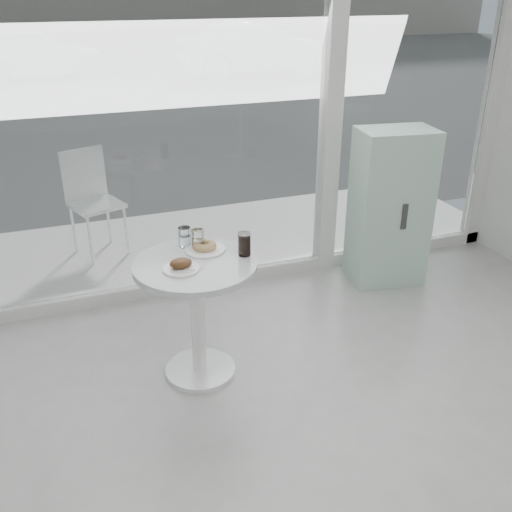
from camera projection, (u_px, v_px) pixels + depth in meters
name	position (u px, v px, depth m)	size (l,w,h in m)	color
storefront	(228.00, 64.00, 3.98)	(5.00, 0.14, 3.00)	silver
main_table	(197.00, 296.00, 3.37)	(0.72, 0.72, 0.77)	white
patio_deck	(198.00, 242.00, 5.36)	(5.60, 1.60, 0.05)	silver
street	(83.00, 73.00, 15.69)	(40.00, 24.00, 0.00)	#3E3E3E
mint_cabinet	(390.00, 208.00, 4.48)	(0.62, 0.46, 1.24)	#90B8A7
patio_chair	(92.00, 195.00, 4.91)	(0.50, 0.50, 0.91)	white
car_white	(27.00, 53.00, 14.42)	(1.51, 3.75, 1.28)	white
car_silver	(255.00, 49.00, 14.93)	(1.42, 4.06, 1.34)	#B4B6BD
plate_fritter	(182.00, 265.00, 3.18)	(0.21, 0.21, 0.07)	white
plate_donut	(205.00, 247.00, 3.41)	(0.24, 0.24, 0.06)	white
water_tumbler_a	(185.00, 238.00, 3.45)	(0.08, 0.08, 0.12)	white
water_tumbler_b	(198.00, 241.00, 3.41)	(0.08, 0.08, 0.13)	white
cola_glass	(244.00, 244.00, 3.33)	(0.07, 0.07, 0.14)	white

